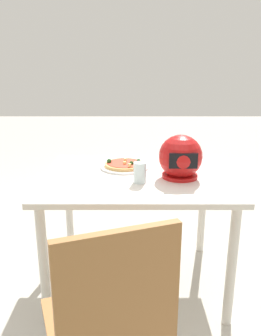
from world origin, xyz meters
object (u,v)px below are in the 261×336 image
(pizza, at_px, (125,164))
(motorcycle_helmet, at_px, (180,158))
(drinking_glass, at_px, (140,173))
(chair_far, at_px, (111,325))
(dining_table, at_px, (137,188))

(pizza, bearing_deg, motorcycle_helmet, 149.50)
(pizza, relative_size, motorcycle_helmet, 1.00)
(drinking_glass, relative_size, chair_far, 0.13)
(pizza, bearing_deg, chair_far, 88.50)
(pizza, height_order, motorcycle_helmet, motorcycle_helmet)
(pizza, relative_size, drinking_glass, 2.18)
(dining_table, distance_m, drinking_glass, 0.19)
(dining_table, xyz_separation_m, drinking_glass, (-0.01, 0.13, 0.14))
(pizza, bearing_deg, dining_table, 117.83)
(pizza, bearing_deg, drinking_glass, 107.84)
(chair_far, bearing_deg, pizza, -91.50)
(pizza, distance_m, drinking_glass, 0.29)
(pizza, xyz_separation_m, drinking_glass, (-0.09, 0.27, 0.03))
(dining_table, bearing_deg, motorcycle_helmet, 169.03)
(motorcycle_helmet, distance_m, drinking_glass, 0.25)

